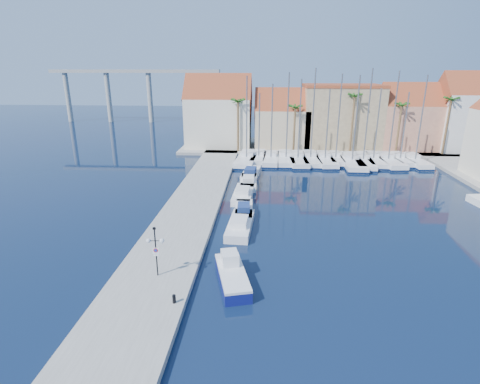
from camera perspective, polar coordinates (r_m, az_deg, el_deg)
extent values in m
plane|color=black|center=(28.94, 5.55, -12.68)|extent=(260.00, 260.00, 0.00)
cube|color=gray|center=(41.76, -7.32, -2.29)|extent=(6.00, 77.00, 0.50)
cube|color=gray|center=(75.06, 12.41, 6.73)|extent=(54.00, 16.00, 0.50)
cylinder|color=black|center=(27.73, -12.68, -8.86)|extent=(0.10, 0.10, 3.81)
cylinder|color=black|center=(27.41, -13.29, -7.25)|extent=(0.48, 0.08, 0.05)
cylinder|color=black|center=(27.30, -12.31, -7.28)|extent=(0.48, 0.08, 0.05)
sphere|color=white|center=(27.46, -13.78, -7.23)|extent=(0.34, 0.34, 0.34)
sphere|color=white|center=(27.25, -11.82, -7.29)|extent=(0.34, 0.34, 0.34)
cube|color=black|center=(26.96, -12.94, -5.43)|extent=(0.22, 0.13, 0.15)
cube|color=white|center=(27.64, -12.72, -8.74)|extent=(0.48, 0.06, 0.48)
cylinder|color=red|center=(27.59, -12.73, -8.68)|extent=(0.32, 0.04, 0.32)
cylinder|color=#1933A5|center=(27.59, -12.74, -8.68)|extent=(0.23, 0.03, 0.23)
cube|color=white|center=(27.79, -12.67, -9.35)|extent=(0.38, 0.05, 0.13)
cylinder|color=black|center=(25.35, -10.01, -15.75)|extent=(0.23, 0.23, 0.57)
cube|color=navy|center=(27.80, -1.19, -12.99)|extent=(3.16, 5.84, 0.83)
cube|color=white|center=(27.54, -1.20, -12.09)|extent=(3.16, 5.84, 0.19)
cube|color=white|center=(28.25, -1.57, -10.07)|extent=(1.53, 1.73, 1.02)
cube|color=white|center=(36.36, 0.04, -5.10)|extent=(2.54, 6.92, 0.80)
cube|color=white|center=(35.46, -0.10, -4.50)|extent=(1.65, 2.46, 0.60)
cube|color=white|center=(39.79, 0.59, -2.96)|extent=(2.01, 5.69, 0.80)
cube|color=navy|center=(39.02, 0.58, -2.31)|extent=(1.33, 2.02, 0.60)
cube|color=white|center=(45.06, 0.51, -0.36)|extent=(2.49, 6.93, 0.80)
cube|color=white|center=(44.19, 0.42, 0.21)|extent=(1.64, 2.46, 0.60)
cube|color=white|center=(49.81, 1.33, 1.48)|extent=(2.17, 6.50, 0.80)
cube|color=white|center=(48.99, 1.32, 2.04)|extent=(1.48, 2.29, 0.60)
cube|color=white|center=(54.08, 1.70, 2.85)|extent=(2.78, 6.83, 0.80)
cube|color=navy|center=(53.26, 1.60, 3.39)|extent=(1.71, 2.46, 0.60)
cube|color=white|center=(62.26, 1.07, 5.03)|extent=(3.85, 11.62, 1.00)
cube|color=#0C1B3F|center=(62.33, 1.07, 4.75)|extent=(3.92, 11.68, 0.28)
cube|color=white|center=(63.18, 1.21, 5.98)|extent=(2.34, 3.58, 0.60)
cylinder|color=slate|center=(60.47, 1.04, 11.25)|extent=(0.20, 0.20, 12.74)
cube|color=white|center=(63.26, 2.91, 5.23)|extent=(2.95, 8.80, 1.00)
cube|color=#0C1B3F|center=(63.34, 2.90, 4.95)|extent=(3.02, 8.86, 0.28)
cube|color=white|center=(63.93, 3.00, 6.10)|extent=(1.78, 2.71, 0.60)
cylinder|color=slate|center=(61.81, 2.95, 10.15)|extent=(0.20, 0.20, 10.09)
cube|color=white|center=(62.26, 4.73, 4.97)|extent=(2.88, 9.35, 1.00)
cube|color=#0C1B3F|center=(62.33, 4.73, 4.69)|extent=(2.94, 9.42, 0.28)
cube|color=white|center=(62.98, 4.79, 5.88)|extent=(1.82, 2.86, 0.60)
cylinder|color=slate|center=(60.65, 4.87, 10.66)|extent=(0.20, 0.20, 11.57)
cube|color=white|center=(62.81, 6.99, 5.02)|extent=(2.73, 10.08, 1.00)
cube|color=#0C1B3F|center=(62.89, 6.98, 4.74)|extent=(2.80, 10.14, 0.28)
cube|color=white|center=(63.61, 6.99, 5.93)|extent=(1.86, 3.04, 0.60)
cylinder|color=slate|center=(61.07, 7.27, 11.43)|extent=(0.20, 0.20, 13.25)
cube|color=white|center=(62.55, 8.72, 4.89)|extent=(3.22, 10.48, 1.00)
cube|color=#0C1B3F|center=(62.62, 8.71, 4.60)|extent=(3.29, 10.55, 0.28)
cube|color=white|center=(63.37, 8.64, 5.81)|extent=(2.04, 3.20, 0.60)
cylinder|color=slate|center=(60.85, 9.09, 10.87)|extent=(0.20, 0.20, 12.30)
cube|color=white|center=(63.22, 10.61, 4.93)|extent=(2.79, 10.29, 1.00)
cube|color=#0C1B3F|center=(63.30, 10.59, 4.65)|extent=(2.85, 10.35, 0.28)
cube|color=white|center=(64.04, 10.54, 5.84)|extent=(1.90, 3.10, 0.60)
cylinder|color=slate|center=(61.45, 11.08, 11.59)|extent=(0.20, 0.20, 13.90)
cube|color=white|center=(63.17, 12.72, 4.78)|extent=(3.20, 10.35, 1.00)
cube|color=#0C1B3F|center=(63.24, 12.70, 4.50)|extent=(3.27, 10.42, 0.28)
cube|color=white|center=(63.97, 12.59, 5.69)|extent=(2.02, 3.16, 0.60)
cylinder|color=slate|center=(61.59, 13.20, 10.01)|extent=(0.20, 0.20, 10.82)
cube|color=white|center=(64.10, 14.29, 4.86)|extent=(2.25, 8.07, 1.00)
cube|color=#0C1B3F|center=(64.17, 14.26, 4.58)|extent=(2.31, 8.13, 0.28)
cube|color=white|center=(64.70, 14.24, 5.71)|extent=(1.51, 2.44, 0.60)
cylinder|color=slate|center=(62.50, 14.85, 11.05)|extent=(0.20, 0.20, 13.07)
cube|color=white|center=(63.05, 16.58, 4.44)|extent=(3.26, 11.72, 1.00)
cube|color=#0C1B3F|center=(63.12, 16.55, 4.15)|extent=(3.32, 11.79, 0.28)
cube|color=white|center=(63.98, 16.45, 5.38)|extent=(2.19, 3.54, 0.60)
cylinder|color=slate|center=(61.26, 17.28, 10.61)|extent=(0.20, 0.20, 12.88)
cube|color=white|center=(63.94, 18.15, 4.47)|extent=(3.65, 10.97, 1.00)
cube|color=#0C1B3F|center=(64.01, 18.12, 4.19)|extent=(3.72, 11.04, 0.28)
cube|color=white|center=(64.80, 18.07, 5.39)|extent=(2.21, 3.38, 0.60)
cylinder|color=slate|center=(62.15, 18.91, 11.02)|extent=(0.20, 0.20, 13.88)
cube|color=white|center=(65.22, 19.52, 4.59)|extent=(2.62, 9.79, 1.00)
cube|color=#0C1B3F|center=(65.29, 19.49, 4.32)|extent=(2.69, 9.85, 0.28)
cube|color=white|center=(65.97, 19.39, 5.47)|extent=(1.80, 2.95, 0.60)
cylinder|color=slate|center=(63.70, 20.20, 9.69)|extent=(0.20, 0.20, 10.92)
cube|color=white|center=(65.53, 21.46, 4.43)|extent=(3.59, 10.61, 1.00)
cube|color=#0C1B3F|center=(65.60, 21.43, 4.16)|extent=(3.66, 10.68, 0.28)
cube|color=white|center=(66.30, 21.21, 5.32)|extent=(2.16, 3.28, 0.60)
cylinder|color=slate|center=(63.85, 22.40, 10.63)|extent=(0.20, 0.20, 13.51)
cube|color=white|center=(66.87, 23.05, 4.50)|extent=(2.70, 8.24, 1.00)
cube|color=#0C1B3F|center=(66.94, 23.02, 4.23)|extent=(2.77, 8.30, 0.28)
cube|color=white|center=(67.43, 22.88, 5.32)|extent=(1.65, 2.53, 0.60)
cylinder|color=slate|center=(65.52, 23.81, 9.22)|extent=(0.20, 0.20, 10.35)
cube|color=white|center=(66.95, 24.93, 4.26)|extent=(3.05, 9.22, 1.00)
cube|color=#0C1B3F|center=(67.02, 24.90, 4.00)|extent=(3.11, 9.28, 0.28)
cube|color=white|center=(67.58, 24.71, 5.11)|extent=(1.85, 2.84, 0.60)
cylinder|color=slate|center=(65.40, 25.92, 10.06)|extent=(0.20, 0.20, 12.90)
cube|color=#ECE0C6|center=(73.02, -3.19, 10.59)|extent=(12.00, 9.00, 9.00)
cube|color=brown|center=(72.54, -3.26, 14.11)|extent=(12.30, 9.00, 9.00)
cube|color=#C5AC8B|center=(72.67, 6.39, 9.67)|extent=(10.00, 8.00, 7.00)
cube|color=brown|center=(72.23, 6.49, 12.42)|extent=(10.30, 8.00, 8.00)
cube|color=#99815E|center=(74.65, 15.04, 10.95)|extent=(14.00, 10.00, 11.00)
cube|color=brown|center=(74.19, 15.41, 15.35)|extent=(14.20, 10.20, 0.50)
cube|color=tan|center=(77.06, 23.97, 9.10)|extent=(10.00, 8.00, 8.00)
cube|color=brown|center=(76.62, 24.37, 12.04)|extent=(10.30, 8.00, 8.00)
cube|color=white|center=(79.53, 30.48, 9.13)|extent=(8.00, 8.00, 10.00)
cube|color=brown|center=(79.10, 31.07, 12.68)|extent=(8.30, 8.00, 8.00)
cylinder|color=brown|center=(67.70, -0.30, 10.00)|extent=(0.36, 0.36, 9.00)
sphere|color=#235819|center=(67.20, -0.31, 13.67)|extent=(2.60, 2.60, 2.60)
cylinder|color=brown|center=(67.77, 8.27, 9.40)|extent=(0.36, 0.36, 8.00)
sphere|color=#235819|center=(67.29, 8.43, 12.63)|extent=(2.60, 2.60, 2.60)
cylinder|color=brown|center=(69.09, 16.73, 9.83)|extent=(0.36, 0.36, 10.00)
sphere|color=#235819|center=(68.60, 17.11, 13.83)|extent=(2.60, 2.60, 2.60)
cylinder|color=brown|center=(71.37, 23.02, 8.79)|extent=(0.36, 0.36, 8.50)
sphere|color=#235819|center=(70.90, 23.44, 12.05)|extent=(2.60, 2.60, 2.60)
cylinder|color=brown|center=(74.27, 28.97, 8.68)|extent=(0.36, 0.36, 9.50)
sphere|color=#235819|center=(73.81, 29.53, 12.18)|extent=(2.60, 2.60, 2.60)
cube|color=#9E9E99|center=(113.01, -15.88, 17.30)|extent=(48.00, 2.20, 0.90)
cylinder|color=#9E9E99|center=(121.29, -24.75, 13.05)|extent=(1.40, 1.40, 14.00)
cylinder|color=#9E9E99|center=(116.14, -19.39, 13.51)|extent=(1.40, 1.40, 14.00)
cylinder|color=#9E9E99|center=(112.04, -13.57, 13.88)|extent=(1.40, 1.40, 14.00)
cylinder|color=#9E9E99|center=(109.11, -7.36, 14.12)|extent=(1.40, 1.40, 14.00)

